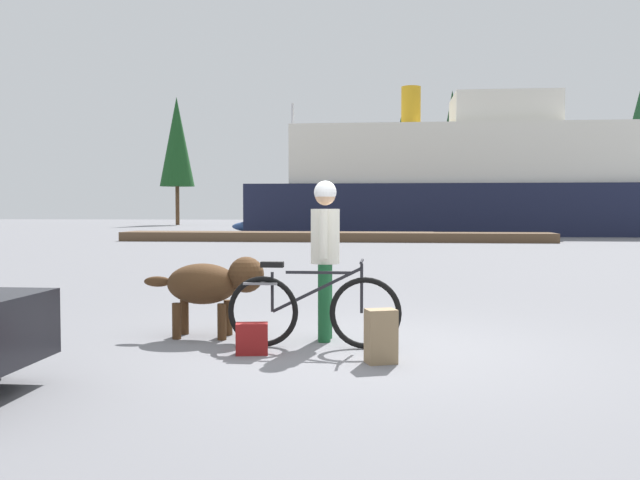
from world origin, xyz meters
TOP-DOWN VIEW (x-y plane):
  - ground_plane at (0.00, 0.00)m, footprint 160.00×160.00m
  - bicycle at (-0.37, 0.07)m, footprint 1.84×0.44m
  - person_cyclist at (-0.28, 0.52)m, footprint 0.32×0.53m
  - dog at (-1.58, 0.56)m, footprint 1.40×0.55m
  - backpack at (0.35, -0.58)m, footprint 0.33×0.28m
  - handbag_pannier at (-0.94, -0.31)m, footprint 0.35×0.23m
  - dock_pier at (-2.06, 23.77)m, footprint 19.02×2.17m
  - ferry_boat at (4.46, 33.13)m, footprint 23.34×8.07m
  - sailboat_moored at (-4.92, 30.82)m, footprint 6.81×1.91m
  - pine_tree_far_left at (-17.98, 51.87)m, footprint 2.98×2.98m
  - pine_tree_center at (1.52, 53.17)m, footprint 3.33×3.33m
  - pine_tree_mid_back at (5.81, 56.05)m, footprint 3.22×3.22m

SIDE VIEW (x-z plane):
  - ground_plane at x=0.00m, z-range 0.00..0.00m
  - handbag_pannier at x=-0.94m, z-range 0.00..0.32m
  - dock_pier at x=-2.06m, z-range 0.00..0.40m
  - backpack at x=0.35m, z-range 0.00..0.51m
  - bicycle at x=-0.37m, z-range -0.06..0.87m
  - sailboat_moored at x=-4.92m, z-range -3.10..4.08m
  - dog at x=-1.58m, z-range 0.15..1.08m
  - person_cyclist at x=-0.28m, z-range 0.19..1.96m
  - ferry_boat at x=4.46m, z-range -1.27..7.08m
  - pine_tree_center at x=1.52m, z-range 1.42..11.79m
  - pine_tree_mid_back at x=5.81m, z-range 1.16..13.06m
  - pine_tree_far_left at x=-17.98m, z-range 1.65..12.70m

